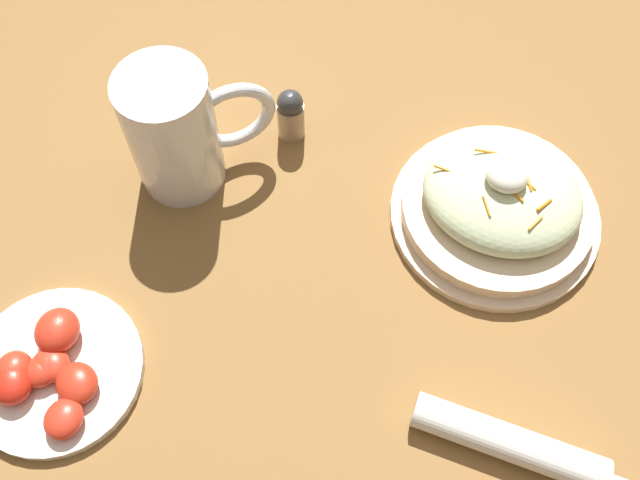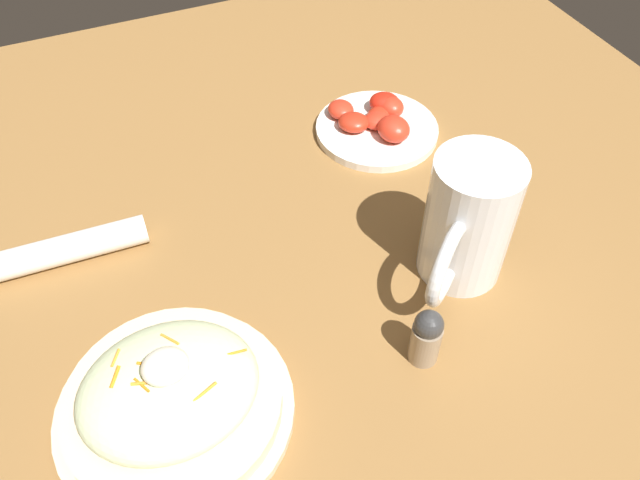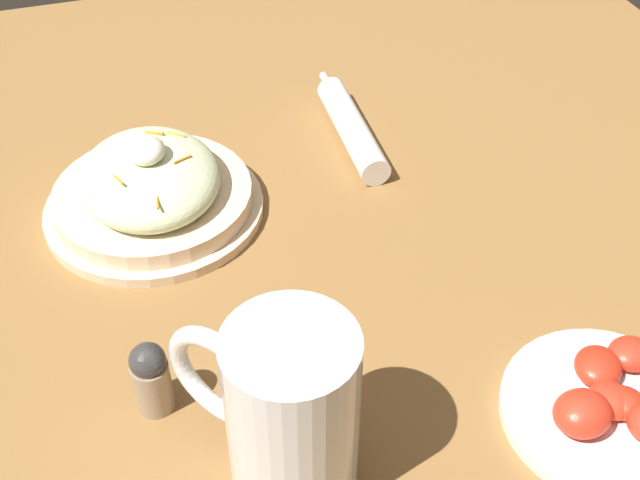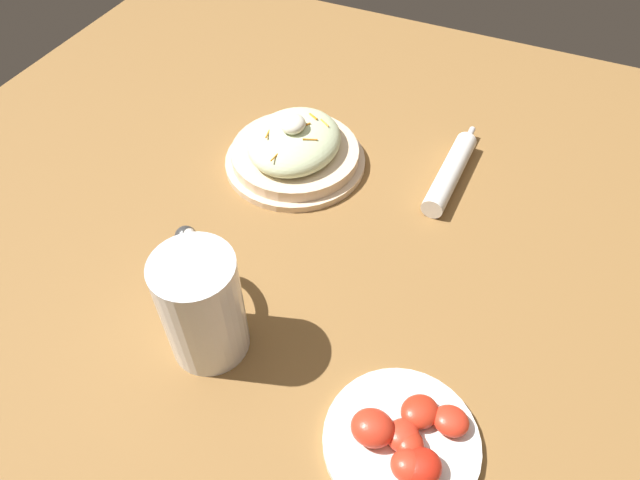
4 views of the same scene
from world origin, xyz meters
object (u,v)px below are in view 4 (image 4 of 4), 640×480
object	(u,v)px
salt_shaker	(189,247)
napkin_roll	(450,172)
tomato_plate	(404,440)
salad_plate	(295,149)
beer_mug	(203,309)

from	to	relation	value
salt_shaker	napkin_roll	bearing A→B (deg)	-41.90
napkin_roll	tomato_plate	xyz separation A→B (m)	(-0.46, -0.07, -0.00)
salad_plate	beer_mug	distance (m)	0.36
beer_mug	salt_shaker	xyz separation A→B (m)	(0.10, 0.09, -0.03)
napkin_roll	beer_mug	bearing A→B (deg)	154.72
beer_mug	napkin_roll	xyz separation A→B (m)	(0.43, -0.20, -0.05)
beer_mug	salt_shaker	distance (m)	0.14
salad_plate	tomato_plate	distance (m)	0.51
beer_mug	napkin_roll	bearing A→B (deg)	-25.28
salad_plate	salt_shaker	world-z (taller)	salad_plate
salad_plate	beer_mug	size ratio (longest dim) A/B	1.48
beer_mug	tomato_plate	world-z (taller)	beer_mug
beer_mug	salt_shaker	world-z (taller)	beer_mug
salad_plate	beer_mug	xyz separation A→B (m)	(-0.36, -0.05, 0.04)
napkin_roll	salt_shaker	xyz separation A→B (m)	(-0.33, 0.29, 0.02)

